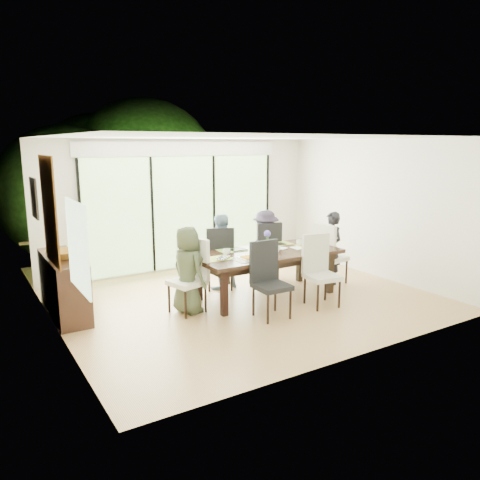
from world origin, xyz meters
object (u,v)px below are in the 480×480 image
chair_right_end (332,253)px  sideboard (64,286)px  chair_far_left (219,257)px  person_left_end (188,270)px  chair_far_right (265,250)px  bowl (63,254)px  table_top (266,253)px  laptop (226,258)px  cup_c (300,243)px  person_right_end (331,248)px  person_far_left (220,252)px  chair_near_left (272,280)px  cup_b (277,249)px  chair_near_right (323,271)px  cup_a (227,252)px  person_far_right (265,246)px  vase (267,247)px  chair_left_end (187,276)px

chair_right_end → sideboard: (-4.65, 0.92, -0.12)m
chair_far_left → person_left_end: (-1.03, -0.85, 0.10)m
chair_far_right → bowl: bearing=12.9°
table_top → laptop: laptop is taller
cup_c → bowl: bearing=169.6°
chair_right_end → cup_c: 0.75m
person_right_end → laptop: person_right_end is taller
chair_far_left → person_far_left: 0.10m
chair_near_left → bowl: size_ratio=2.40×
cup_b → sideboard: size_ratio=0.06×
chair_near_right → cup_a: chair_near_right is taller
cup_b → bowl: size_ratio=0.22×
cup_b → cup_c: size_ratio=0.81×
chair_near_right → person_left_end: person_left_end is taller
chair_near_left → cup_a: (-0.20, 1.02, 0.26)m
cup_a → person_far_right: bearing=28.5°
person_left_end → person_far_left: same height
person_right_end → cup_c: (-0.68, 0.10, 0.16)m
table_top → cup_a: cup_a is taller
person_right_end → person_far_left: size_ratio=1.00×
chair_near_right → chair_right_end: bearing=49.8°
table_top → chair_right_end: size_ratio=2.18×
chair_far_right → chair_far_left: bearing=12.5°
chair_far_right → cup_b: bearing=79.7°
person_far_left → vase: bearing=116.3°
person_far_right → vase: 0.94m
table_top → person_left_end: 1.48m
chair_far_right → cup_b: (-0.40, -0.95, 0.26)m
chair_near_left → person_right_end: (1.98, 0.87, 0.10)m
chair_right_end → chair_far_right: bearing=38.8°
chair_near_right → cup_c: 1.05m
person_far_right → chair_far_left: bearing=-0.1°
chair_left_end → vase: size_ratio=9.17×
cup_c → chair_far_right: bearing=108.4°
vase → laptop: vase is taller
person_far_right → cup_c: person_far_right is taller
chair_near_right → cup_c: bearing=81.6°
person_left_end → cup_c: bearing=-99.8°
chair_right_end → chair_near_right: (-1.00, -0.87, 0.00)m
chair_near_left → cup_c: size_ratio=8.87×
chair_far_left → cup_c: (1.25, -0.75, 0.26)m
chair_far_right → cup_b: chair_far_right is taller
laptop → sideboard: bearing=117.4°
chair_near_left → person_right_end: size_ratio=0.85×
chair_far_left → chair_near_left: size_ratio=1.00×
laptop → person_far_left: bearing=28.1°
chair_far_left → person_right_end: 2.11m
person_far_right → laptop: (-1.40, -0.93, 0.13)m
person_left_end → cup_a: bearing=-91.4°
chair_right_end → table_top: bearing=80.7°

